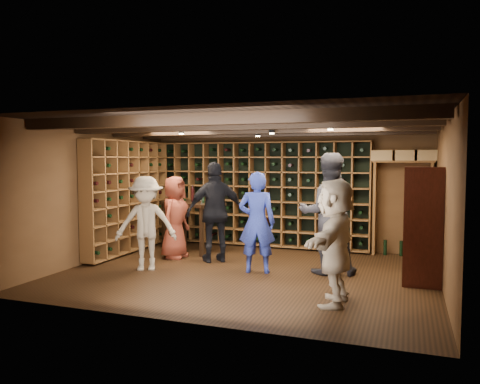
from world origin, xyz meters
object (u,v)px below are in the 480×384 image
(display_cabinet, at_px, (422,228))
(tasting_table, at_px, (192,208))
(man_blue_shirt, at_px, (257,222))
(guest_red_floral, at_px, (175,217))
(guest_woman_black, at_px, (216,212))
(man_grey_suit, at_px, (328,213))
(guest_khaki, at_px, (146,223))
(guest_beige, at_px, (335,242))

(display_cabinet, distance_m, tasting_table, 4.59)
(man_blue_shirt, distance_m, guest_red_floral, 1.93)
(guest_woman_black, bearing_deg, man_grey_suit, 136.90)
(guest_khaki, bearing_deg, tasting_table, 65.56)
(guest_red_floral, relative_size, guest_woman_black, 0.85)
(display_cabinet, distance_m, guest_beige, 1.79)
(man_grey_suit, distance_m, guest_woman_black, 2.10)
(man_blue_shirt, xyz_separation_m, guest_beige, (1.48, -1.31, -0.02))
(display_cabinet, relative_size, guest_beige, 1.06)
(man_grey_suit, bearing_deg, guest_khaki, -1.18)
(man_blue_shirt, bearing_deg, tasting_table, -48.58)
(display_cabinet, distance_m, guest_woman_black, 3.56)
(display_cabinet, xyz_separation_m, guest_woman_black, (-3.54, 0.42, 0.07))
(display_cabinet, bearing_deg, tasting_table, 164.21)
(guest_woman_black, xyz_separation_m, guest_khaki, (-0.88, -0.99, -0.12))
(guest_woman_black, bearing_deg, tasting_table, -81.63)
(display_cabinet, bearing_deg, guest_beige, -127.76)
(man_grey_suit, relative_size, guest_beige, 1.21)
(guest_khaki, bearing_deg, guest_woman_black, 23.93)
(guest_beige, bearing_deg, man_grey_suit, -166.84)
(man_grey_suit, xyz_separation_m, guest_beige, (0.35, -1.65, -0.18))
(guest_red_floral, height_order, tasting_table, guest_red_floral)
(tasting_table, bearing_deg, display_cabinet, 9.04)
(tasting_table, bearing_deg, guest_red_floral, -65.20)
(guest_red_floral, distance_m, guest_khaki, 1.05)
(man_blue_shirt, xyz_separation_m, guest_khaki, (-1.84, -0.46, -0.04))
(guest_woman_black, relative_size, guest_beige, 1.12)
(man_blue_shirt, height_order, guest_beige, man_blue_shirt)
(guest_khaki, height_order, guest_beige, guest_beige)
(guest_woman_black, bearing_deg, guest_beige, 104.87)
(man_grey_suit, xyz_separation_m, tasting_table, (-2.97, 1.01, -0.12))
(guest_woman_black, xyz_separation_m, guest_beige, (2.44, -1.83, -0.10))
(display_cabinet, relative_size, guest_red_floral, 1.11)
(man_blue_shirt, relative_size, man_grey_suit, 0.84)
(guest_red_floral, bearing_deg, guest_woman_black, -94.21)
(guest_red_floral, height_order, guest_khaki, guest_khaki)
(display_cabinet, bearing_deg, man_grey_suit, 170.50)
(guest_woman_black, distance_m, guest_khaki, 1.33)
(guest_red_floral, height_order, guest_beige, guest_beige)
(guest_red_floral, xyz_separation_m, guest_khaki, (-0.00, -1.05, 0.02))
(tasting_table, bearing_deg, man_blue_shirt, -11.53)
(guest_woman_black, distance_m, guest_beige, 3.05)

